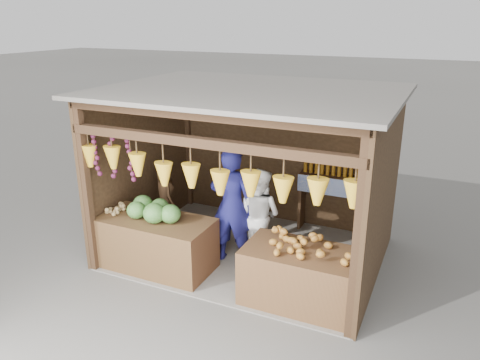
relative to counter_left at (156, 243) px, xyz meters
name	(u,v)px	position (x,y,z in m)	size (l,w,h in m)	color
ground	(249,253)	(1.10, 1.00, -0.40)	(80.00, 80.00, 0.00)	#514F49
stall_structure	(247,155)	(1.07, 0.96, 1.26)	(4.30, 3.30, 2.66)	slate
back_shelf	(335,187)	(2.15, 2.28, 0.47)	(1.25, 0.32, 1.32)	#382314
counter_left	(156,243)	(0.00, 0.00, 0.00)	(1.72, 0.85, 0.80)	#4D2C19
counter_right	(303,278)	(2.31, 0.00, -0.01)	(1.58, 0.85, 0.78)	#4E301A
stool	(167,228)	(-0.45, 0.97, -0.24)	(0.35, 0.35, 0.33)	black
man_standing	(232,206)	(0.95, 0.67, 0.53)	(0.68, 0.45, 1.86)	#161655
woman_standing	(259,215)	(1.31, 0.90, 0.35)	(0.73, 0.57, 1.50)	white
vendor_seated	(165,193)	(-0.45, 0.97, 0.40)	(0.47, 0.30, 0.96)	#513620
melon_pile	(152,208)	(-0.05, 0.02, 0.56)	(1.00, 0.50, 0.32)	#1C5416
tanfruit_pile	(116,209)	(-0.68, -0.04, 0.47)	(0.34, 0.40, 0.13)	olive
mango_pile	(307,244)	(2.34, 0.00, 0.49)	(1.40, 0.64, 0.22)	#D2421C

